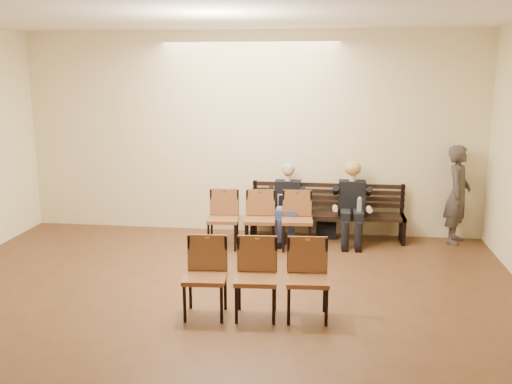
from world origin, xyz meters
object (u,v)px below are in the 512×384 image
Objects in this scene: seated_woman at (352,205)px; chair_row_back at (256,279)px; laptop at (286,210)px; bag at (326,230)px; water_bottle at (359,213)px; chair_row_front at (260,220)px; bench at (327,226)px; passerby at (458,187)px; seated_man at (287,204)px.

seated_woman reaches higher than chair_row_back.
chair_row_back is (-0.12, -2.94, -0.10)m from laptop.
bag is at bearing 72.82° from chair_row_back.
bag is 3.46m from chair_row_back.
water_bottle is 1.61m from chair_row_front.
chair_row_back is at bearing -87.85° from chair_row_front.
passerby is (2.13, 0.10, 0.72)m from bench.
seated_man reaches higher than chair_row_back.
laptop is at bearing -148.07° from bag.
seated_man is 0.75× the size of chair_row_back.
bench reaches higher than bag.
seated_man is 5.05× the size of water_bottle.
chair_row_back is at bearing -92.15° from seated_man.
chair_row_front is at bearing -144.83° from bag.
seated_man is 0.75× the size of chair_row_front.
seated_woman is 4.07× the size of laptop.
water_bottle is at bearing -65.17° from seated_woman.
laptop is at bearing 36.06° from chair_row_front.
water_bottle is 0.83m from bag.
laptop is 0.90m from bag.
chair_row_back is at bearing -83.34° from laptop.
water_bottle reaches higher than bench.
seated_man reaches higher than laptop.
seated_woman is at bearing 117.47° from passerby.
passerby is at bearing 2.68° from bench.
chair_row_back is (-0.79, -3.26, 0.24)m from bench.
passerby is (1.73, 0.22, 0.30)m from seated_woman.
chair_row_front is (-0.40, -0.34, -0.10)m from laptop.
seated_man is 4.02× the size of laptop.
bench is 3.36m from chair_row_back.
water_bottle is (1.19, -0.04, 0.01)m from laptop.
chair_row_front is 2.62m from chair_row_back.
bag is 2.29m from passerby.
seated_woman is at bearing -16.50° from bench.
chair_row_front reaches higher than water_bottle.
bench is 2.03× the size of seated_woman.
seated_man is 0.87m from bag.
bench is 1.27m from chair_row_front.
laptop is 0.53m from chair_row_front.
chair_row_front is (-0.40, -0.53, -0.16)m from seated_man.
chair_row_back is at bearing -103.63° from bench.
chair_row_back is (-1.31, -2.90, -0.11)m from water_bottle.
laptop is at bearing -154.85° from bench.
passerby is 3.32m from chair_row_front.
water_bottle is (1.19, -0.24, -0.06)m from seated_man.
bag is 1.35m from chair_row_front.
chair_row_front reaches higher than laptop.
chair_row_front is at bearing 123.39° from passerby.
bench is at bearing 163.50° from seated_woman.
chair_row_front is (-1.07, -0.65, 0.24)m from bench.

